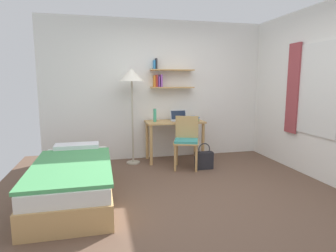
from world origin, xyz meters
TOP-DOWN VIEW (x-y plane):
  - ground_plane at (0.00, 0.00)m, footprint 5.28×5.28m
  - wall_back at (0.00, 2.02)m, footprint 4.40×0.27m
  - wall_right at (2.02, 0.03)m, footprint 0.10×4.40m
  - bed at (-1.52, 0.29)m, footprint 0.93×1.97m
  - desk at (0.18, 1.70)m, footprint 1.06×0.53m
  - desk_chair at (0.26, 1.21)m, footprint 0.53×0.53m
  - standing_lamp at (-0.60, 1.68)m, footprint 0.43×0.43m
  - laptop at (0.27, 1.74)m, footprint 0.31×0.21m
  - water_bottle at (-0.20, 1.68)m, footprint 0.06×0.06m
  - book_stack at (0.55, 1.73)m, footprint 0.19×0.26m
  - handbag at (0.53, 1.06)m, footprint 0.30×0.13m

SIDE VIEW (x-z plane):
  - ground_plane at x=0.00m, z-range 0.00..0.00m
  - handbag at x=0.53m, z-range -0.07..0.38m
  - bed at x=-1.52m, z-range -0.03..0.51m
  - desk_chair at x=0.26m, z-range 0.06..0.94m
  - desk at x=0.18m, z-range 0.23..0.97m
  - book_stack at x=0.55m, z-range 0.74..0.81m
  - laptop at x=0.27m, z-range 0.70..0.90m
  - water_bottle at x=-0.20m, z-range 0.75..0.98m
  - wall_right at x=2.02m, z-range 0.00..2.60m
  - wall_back at x=0.00m, z-range 0.00..2.60m
  - standing_lamp at x=-0.60m, z-range 0.66..2.35m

